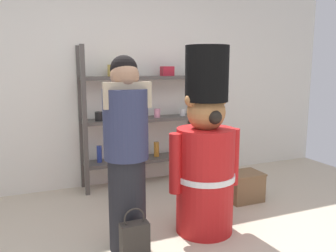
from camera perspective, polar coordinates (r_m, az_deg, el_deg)
name	(u,v)px	position (r m, az deg, el deg)	size (l,w,h in m)	color
back_wall	(112,81)	(4.45, -9.17, 7.23)	(6.40, 0.12, 2.60)	silver
merchandise_shelf	(142,117)	(4.37, -4.25, 1.47)	(1.53, 0.35, 1.73)	#4C4742
teddy_bear_guard	(205,155)	(3.11, 6.15, -4.70)	(0.69, 0.53, 1.66)	red
person_shopper	(126,152)	(2.78, -6.86, -4.32)	(0.37, 0.35, 1.57)	black
shopping_bag	(135,243)	(2.78, -5.48, -18.51)	(0.22, 0.11, 0.45)	#332D28
display_crate	(244,186)	(4.04, 12.34, -9.65)	(0.39, 0.31, 0.32)	brown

